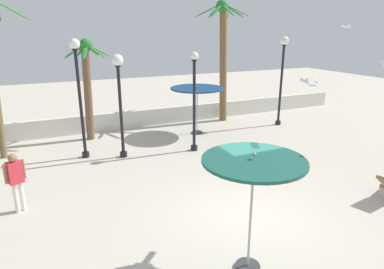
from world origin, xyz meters
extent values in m
plane|color=beige|center=(0.00, 0.00, 0.00)|extent=(56.00, 56.00, 0.00)
cube|color=silver|center=(0.00, 9.95, 0.43)|extent=(25.20, 0.30, 0.86)
cylinder|color=#333338|center=(-1.00, -1.53, 0.04)|extent=(0.52, 0.52, 0.08)
cylinder|color=#A5A5AD|center=(-1.00, -1.53, 1.23)|extent=(0.05, 0.05, 2.47)
cylinder|color=#1E594C|center=(-1.00, -1.53, 2.45)|extent=(2.00, 2.00, 0.06)
sphere|color=#99999E|center=(-1.00, -1.53, 2.57)|extent=(0.08, 0.08, 0.08)
cylinder|color=#333338|center=(2.15, 7.62, 0.04)|extent=(0.53, 0.53, 0.08)
cylinder|color=#A5A5AD|center=(2.15, 7.62, 1.11)|extent=(0.05, 0.05, 2.22)
cylinder|color=navy|center=(2.15, 7.62, 2.20)|extent=(2.50, 2.50, 0.06)
sphere|color=#99999E|center=(2.15, 7.62, 2.28)|extent=(0.08, 0.08, 0.08)
ellipsoid|color=#2B7E27|center=(-5.11, 7.73, 5.49)|extent=(1.27, 0.42, 0.77)
cylinder|color=brown|center=(4.46, 9.27, 2.98)|extent=(0.54, 0.38, 5.96)
sphere|color=#23762E|center=(4.30, 9.27, 5.95)|extent=(0.61, 0.61, 0.61)
ellipsoid|color=#23762E|center=(5.05, 9.35, 5.73)|extent=(1.40, 0.34, 0.69)
ellipsoid|color=#23762E|center=(4.81, 9.83, 5.73)|extent=(1.08, 1.16, 0.69)
ellipsoid|color=#23762E|center=(4.30, 10.02, 5.73)|extent=(0.22, 1.39, 0.69)
ellipsoid|color=#23762E|center=(3.75, 9.77, 5.73)|extent=(1.16, 1.08, 0.69)
ellipsoid|color=#23762E|center=(3.56, 9.32, 5.73)|extent=(1.40, 0.29, 0.69)
ellipsoid|color=#23762E|center=(3.74, 8.78, 5.73)|extent=(1.18, 1.06, 0.69)
ellipsoid|color=#23762E|center=(4.23, 8.53, 5.73)|extent=(0.33, 1.40, 0.69)
ellipsoid|color=#23762E|center=(4.88, 8.79, 5.73)|extent=(1.19, 1.05, 0.69)
cylinder|color=brown|center=(-2.62, 8.86, 2.10)|extent=(0.45, 0.34, 4.21)
sphere|color=#27762F|center=(-2.51, 8.86, 4.20)|extent=(0.55, 0.55, 0.55)
ellipsoid|color=#27762F|center=(-1.99, 8.92, 3.94)|extent=(0.95, 0.30, 0.57)
ellipsoid|color=#27762F|center=(-2.18, 9.26, 3.94)|extent=(0.75, 0.85, 0.57)
ellipsoid|color=#27762F|center=(-2.67, 9.36, 3.94)|extent=(0.47, 0.95, 0.57)
ellipsoid|color=#27762F|center=(-3.00, 9.04, 3.94)|extent=(0.94, 0.52, 0.57)
ellipsoid|color=#27762F|center=(-3.01, 8.73, 3.94)|extent=(0.95, 0.43, 0.57)
ellipsoid|color=#27762F|center=(-2.65, 8.36, 3.94)|extent=(0.45, 0.95, 0.57)
ellipsoid|color=#27762F|center=(-2.15, 8.48, 3.94)|extent=(0.79, 0.81, 0.57)
cylinder|color=black|center=(-3.21, 6.58, 0.10)|extent=(0.28, 0.28, 0.20)
cylinder|color=black|center=(-3.21, 6.58, 2.07)|extent=(0.12, 0.12, 4.14)
cylinder|color=black|center=(-3.21, 6.58, 4.14)|extent=(0.22, 0.22, 0.06)
sphere|color=white|center=(-3.21, 6.58, 4.33)|extent=(0.39, 0.39, 0.39)
cylinder|color=black|center=(-1.84, 5.99, 0.10)|extent=(0.28, 0.28, 0.20)
cylinder|color=black|center=(-1.84, 5.99, 1.77)|extent=(0.12, 0.12, 3.55)
cylinder|color=black|center=(-1.84, 5.99, 3.55)|extent=(0.22, 0.22, 0.06)
sphere|color=white|center=(-1.84, 5.99, 3.76)|extent=(0.43, 0.43, 0.43)
cylinder|color=black|center=(1.03, 5.52, 0.10)|extent=(0.28, 0.28, 0.20)
cylinder|color=black|center=(1.03, 5.52, 1.84)|extent=(0.12, 0.12, 3.69)
cylinder|color=black|center=(1.03, 5.52, 3.69)|extent=(0.22, 0.22, 0.06)
sphere|color=white|center=(1.03, 5.52, 3.85)|extent=(0.32, 0.32, 0.32)
cylinder|color=black|center=(6.74, 7.24, 0.10)|extent=(0.28, 0.28, 0.20)
cylinder|color=black|center=(6.74, 7.24, 2.04)|extent=(0.12, 0.12, 4.08)
cylinder|color=black|center=(6.74, 7.24, 4.08)|extent=(0.22, 0.22, 0.06)
sphere|color=white|center=(6.74, 7.24, 4.30)|extent=(0.43, 0.43, 0.43)
cylinder|color=silver|center=(-5.35, 3.08, 0.43)|extent=(0.12, 0.12, 0.86)
cylinder|color=silver|center=(-5.49, 3.02, 0.43)|extent=(0.12, 0.12, 0.86)
cube|color=#D8333F|center=(-5.42, 3.05, 1.17)|extent=(0.43, 0.37, 0.61)
sphere|color=#936B4C|center=(-5.42, 3.05, 1.59)|extent=(0.23, 0.23, 0.23)
cylinder|color=#936B4C|center=(-5.20, 3.15, 1.20)|extent=(0.08, 0.08, 0.55)
cylinder|color=#936B4C|center=(-5.64, 2.95, 1.20)|extent=(0.08, 0.08, 0.55)
ellipsoid|color=white|center=(7.84, 4.64, 4.95)|extent=(0.23, 0.34, 0.12)
sphere|color=white|center=(7.90, 4.49, 4.98)|extent=(0.10, 0.10, 0.10)
cube|color=silver|center=(8.07, 4.74, 4.97)|extent=(0.51, 0.31, 0.17)
cube|color=silver|center=(7.60, 4.55, 4.97)|extent=(0.52, 0.32, 0.12)
ellipsoid|color=white|center=(0.92, -0.79, 3.73)|extent=(0.33, 0.29, 0.12)
sphere|color=white|center=(0.78, -0.68, 3.76)|extent=(0.10, 0.10, 0.10)
cube|color=silver|center=(0.78, -0.97, 3.75)|extent=(0.39, 0.45, 0.11)
cube|color=silver|center=(1.06, -0.60, 3.75)|extent=(0.39, 0.45, 0.10)
camera|label=1|loc=(-4.51, -6.40, 4.82)|focal=31.26mm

